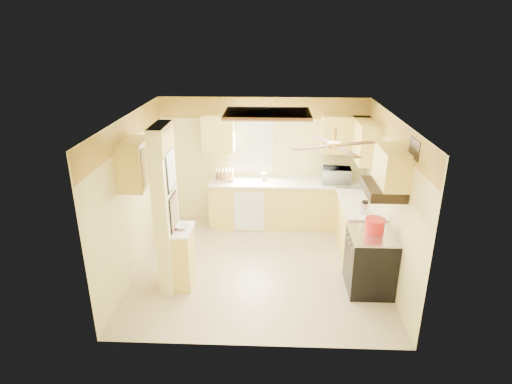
{
  "coord_description": "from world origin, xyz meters",
  "views": [
    {
      "loc": [
        0.2,
        -6.19,
        3.74
      ],
      "look_at": [
        -0.07,
        0.35,
        1.2
      ],
      "focal_mm": 30.0,
      "sensor_mm": 36.0,
      "label": 1
    }
  ],
  "objects_px": {
    "bowl": "(182,227)",
    "dutch_oven": "(375,225)",
    "microwave": "(337,175)",
    "kettle": "(365,208)",
    "stove": "(370,261)"
  },
  "relations": [
    {
      "from": "microwave",
      "to": "bowl",
      "type": "bearing_deg",
      "value": 42.46
    },
    {
      "from": "stove",
      "to": "microwave",
      "type": "bearing_deg",
      "value": 96.86
    },
    {
      "from": "stove",
      "to": "bowl",
      "type": "relative_size",
      "value": 4.41
    },
    {
      "from": "stove",
      "to": "bowl",
      "type": "height_order",
      "value": "bowl"
    },
    {
      "from": "stove",
      "to": "dutch_oven",
      "type": "height_order",
      "value": "dutch_oven"
    },
    {
      "from": "microwave",
      "to": "kettle",
      "type": "height_order",
      "value": "microwave"
    },
    {
      "from": "microwave",
      "to": "dutch_oven",
      "type": "bearing_deg",
      "value": 101.42
    },
    {
      "from": "bowl",
      "to": "kettle",
      "type": "bearing_deg",
      "value": 13.06
    },
    {
      "from": "stove",
      "to": "microwave",
      "type": "relative_size",
      "value": 1.73
    },
    {
      "from": "bowl",
      "to": "dutch_oven",
      "type": "bearing_deg",
      "value": 1.32
    },
    {
      "from": "dutch_oven",
      "to": "kettle",
      "type": "relative_size",
      "value": 1.37
    },
    {
      "from": "bowl",
      "to": "dutch_oven",
      "type": "relative_size",
      "value": 0.69
    },
    {
      "from": "stove",
      "to": "kettle",
      "type": "distance_m",
      "value": 0.89
    },
    {
      "from": "microwave",
      "to": "bowl",
      "type": "distance_m",
      "value": 3.31
    },
    {
      "from": "dutch_oven",
      "to": "bowl",
      "type": "bearing_deg",
      "value": -178.68
    }
  ]
}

